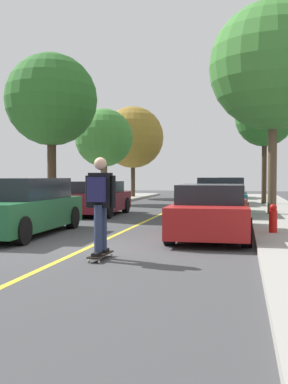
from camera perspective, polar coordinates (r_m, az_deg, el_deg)
ground at (r=9.58m, az=-7.53°, el=-7.17°), size 80.00×80.00×0.00m
center_line at (r=13.37m, az=-1.68°, el=-4.55°), size 0.12×39.20×0.01m
parked_car_left_nearest at (r=12.26m, az=-15.25°, el=-1.84°), size 2.05×4.75×1.47m
parked_car_left_near at (r=17.98m, az=-6.07°, el=-0.79°), size 2.02×4.09×1.33m
parked_car_right_nearest at (r=11.51m, az=8.47°, el=-2.39°), size 1.94×4.57×1.32m
parked_car_right_near at (r=16.99m, az=9.73°, el=-0.79°), size 1.93×4.37×1.48m
parked_car_right_far at (r=23.33m, az=10.43°, el=-0.27°), size 1.89×4.68×1.25m
parked_car_right_farthest at (r=29.95m, az=10.85°, el=0.39°), size 1.87×4.21×1.46m
street_tree_left_nearest at (r=18.79m, az=-11.56°, el=11.23°), size 3.66×3.66×6.27m
street_tree_left_near at (r=25.17m, az=-5.06°, el=6.76°), size 3.19×3.19×5.11m
street_tree_left_far at (r=31.69m, az=-1.40°, el=6.87°), size 4.26×4.26×6.24m
street_tree_right_nearest at (r=17.87m, az=15.93°, el=14.93°), size 4.68×4.68×7.77m
street_tree_right_near at (r=24.17m, az=14.92°, el=9.03°), size 2.99×2.99×5.90m
fire_hydrant at (r=11.61m, az=15.92°, el=-3.22°), size 0.20×0.20×0.70m
skateboard at (r=8.40m, az=-5.47°, el=-7.85°), size 0.25×0.85×0.10m
skateboarder at (r=8.25m, az=-5.58°, el=-0.92°), size 0.58×0.70×1.76m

